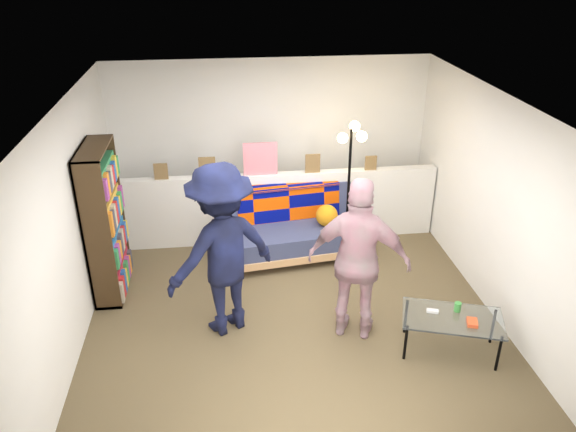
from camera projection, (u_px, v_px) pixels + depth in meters
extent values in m
plane|color=brown|center=(292.00, 314.00, 6.36)|extent=(5.00, 5.00, 0.00)
cube|color=silver|center=(270.00, 143.00, 8.06)|extent=(4.50, 0.10, 2.40)
cube|color=silver|center=(69.00, 232.00, 5.59)|extent=(0.10, 5.00, 2.40)
cube|color=silver|center=(498.00, 209.00, 6.07)|extent=(0.10, 5.00, 2.40)
cube|color=white|center=(293.00, 107.00, 5.30)|extent=(4.50, 5.00, 0.10)
cube|color=silver|center=(276.00, 207.00, 7.74)|extent=(4.45, 0.15, 1.00)
cube|color=brown|center=(161.00, 171.00, 7.29)|extent=(0.18, 0.02, 0.22)
cube|color=brown|center=(207.00, 167.00, 7.34)|extent=(0.22, 0.02, 0.28)
cube|color=silver|center=(260.00, 159.00, 7.38)|extent=(0.45, 0.02, 0.45)
cube|color=brown|center=(313.00, 163.00, 7.50)|extent=(0.20, 0.02, 0.26)
cube|color=brown|center=(371.00, 163.00, 7.60)|extent=(0.16, 0.02, 0.20)
cube|color=tan|center=(294.00, 246.00, 7.49)|extent=(1.93, 1.05, 0.10)
cube|color=#343B5D|center=(295.00, 237.00, 7.37)|extent=(1.81, 0.90, 0.23)
cube|color=#343B5D|center=(288.00, 206.00, 7.56)|extent=(1.75, 0.45, 0.55)
cylinder|color=tan|center=(228.00, 238.00, 7.19)|extent=(0.19, 0.82, 0.09)
cylinder|color=tan|center=(356.00, 223.00, 7.57)|extent=(0.19, 0.82, 0.09)
cube|color=#040C6C|center=(289.00, 208.00, 7.49)|extent=(1.40, 0.28, 0.50)
cube|color=#040C6C|center=(287.00, 186.00, 7.48)|extent=(1.42, 0.42, 0.03)
sphere|color=orange|center=(327.00, 215.00, 7.35)|extent=(0.29, 0.29, 0.29)
cube|color=#301F10|center=(92.00, 223.00, 6.43)|extent=(0.02, 0.90, 1.81)
cube|color=#301F10|center=(97.00, 240.00, 6.05)|extent=(0.30, 0.02, 1.81)
cube|color=#301F10|center=(111.00, 206.00, 6.84)|extent=(0.30, 0.02, 1.81)
cube|color=#301F10|center=(92.00, 148.00, 6.05)|extent=(0.30, 0.90, 0.02)
cube|color=#301F10|center=(115.00, 287.00, 6.83)|extent=(0.30, 0.90, 0.04)
cube|color=#301F10|center=(110.00, 254.00, 6.63)|extent=(0.30, 0.86, 0.02)
cube|color=#301F10|center=(104.00, 222.00, 6.44)|extent=(0.30, 0.86, 0.02)
cube|color=#301F10|center=(99.00, 188.00, 6.26)|extent=(0.30, 0.86, 0.02)
cube|color=#B22334|center=(115.00, 274.00, 6.76)|extent=(0.22, 0.84, 0.30)
cube|color=#276EAA|center=(109.00, 242.00, 6.56)|extent=(0.22, 0.84, 0.28)
cube|color=gold|center=(104.00, 209.00, 6.37)|extent=(0.22, 0.84, 0.30)
cube|color=#2D7D49|center=(99.00, 175.00, 6.19)|extent=(0.22, 0.84, 0.28)
cylinder|color=black|center=(406.00, 343.00, 5.60)|extent=(0.04, 0.04, 0.40)
cylinder|color=black|center=(499.00, 354.00, 5.45)|extent=(0.04, 0.04, 0.40)
cylinder|color=black|center=(406.00, 317.00, 5.99)|extent=(0.04, 0.04, 0.40)
cylinder|color=black|center=(493.00, 327.00, 5.84)|extent=(0.04, 0.04, 0.40)
cube|color=silver|center=(453.00, 318.00, 5.63)|extent=(1.11, 0.82, 0.02)
cube|color=silver|center=(433.00, 311.00, 5.70)|extent=(0.13, 0.08, 0.03)
cube|color=#E65028|center=(472.00, 323.00, 5.52)|extent=(0.14, 0.16, 0.04)
cylinder|color=green|center=(458.00, 307.00, 5.70)|extent=(0.09, 0.09, 0.10)
cylinder|color=black|center=(346.00, 244.00, 7.81)|extent=(0.31, 0.31, 0.03)
cylinder|color=black|center=(348.00, 190.00, 7.44)|extent=(0.05, 0.05, 1.67)
sphere|color=#FFC672|center=(343.00, 138.00, 7.21)|extent=(0.14, 0.14, 0.14)
sphere|color=#FFC672|center=(362.00, 136.00, 7.05)|extent=(0.14, 0.14, 0.14)
sphere|color=#FFC672|center=(355.00, 126.00, 7.17)|extent=(0.14, 0.14, 0.14)
imported|color=black|center=(222.00, 250.00, 5.77)|extent=(1.41, 1.21, 1.89)
imported|color=pink|center=(359.00, 261.00, 5.68)|extent=(1.13, 0.78, 1.79)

